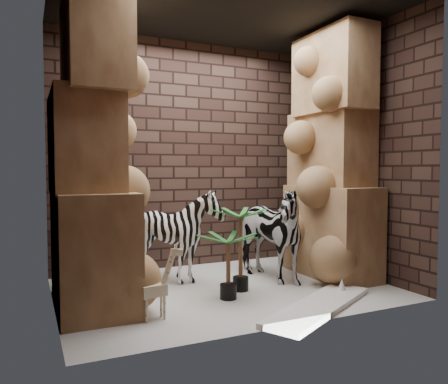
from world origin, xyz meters
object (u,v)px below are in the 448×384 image
zebra_right (264,225)px  surfboard (319,306)px  palm_front (241,249)px  palm_back (228,266)px  zebra_left (177,240)px  giraffe_toy (154,283)px

zebra_right → surfboard: size_ratio=0.82×
zebra_right → palm_front: bearing=-158.4°
zebra_right → palm_back: bearing=-155.0°
zebra_left → palm_back: bearing=-66.8°
giraffe_toy → palm_back: size_ratio=0.97×
zebra_left → surfboard: size_ratio=0.68×
palm_back → surfboard: (0.64, -0.64, -0.31)m
palm_front → zebra_right: bearing=32.1°
giraffe_toy → palm_back: bearing=9.9°
zebra_right → surfboard: (-0.06, -1.14, -0.63)m
giraffe_toy → palm_back: palm_back is taller
palm_front → surfboard: size_ratio=0.56×
palm_front → palm_back: size_ratio=1.33×
palm_front → palm_back: (-0.25, -0.22, -0.11)m
palm_front → surfboard: (0.40, -0.85, -0.43)m
palm_back → surfboard: palm_back is taller
zebra_left → surfboard: zebra_left is taller
zebra_right → giraffe_toy: 1.77m
zebra_right → giraffe_toy: bearing=-163.7°
palm_front → surfboard: bearing=-65.1°
zebra_left → giraffe_toy: size_ratio=1.66×
zebra_right → surfboard: 1.30m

